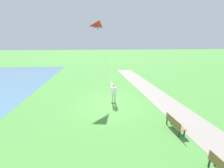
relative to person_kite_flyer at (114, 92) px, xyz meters
name	(u,v)px	position (x,y,z in m)	size (l,w,h in m)	color
ground_plane	(109,104)	(0.42, 0.09, -1.05)	(120.00, 120.00, 0.00)	#4C8E3D
walkway_path	(178,113)	(-4.83, 2.09, -1.04)	(2.40, 32.00, 0.02)	gray
person_kite_flyer	(114,92)	(0.00, 0.00, 0.00)	(0.50, 0.63, 1.83)	#232328
flying_kite	(99,26)	(1.12, -2.67, 5.51)	(1.58, 2.98, 5.21)	red
park_bench_near_walkway	(175,123)	(-3.41, 4.28, -0.54)	(0.62, 1.54, 0.88)	olive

